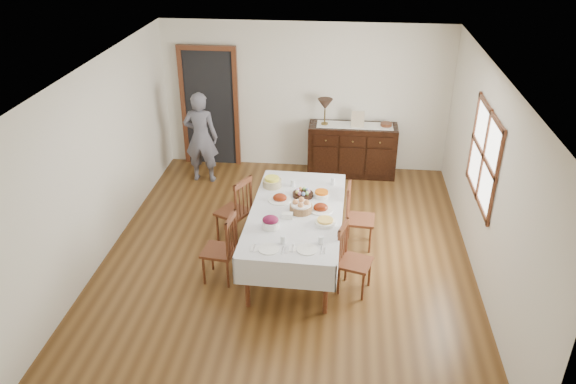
# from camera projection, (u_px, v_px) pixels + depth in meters

# --- Properties ---
(ground) EXTENTS (6.00, 6.00, 0.00)m
(ground) POSITION_uv_depth(u_px,v_px,m) (287.00, 256.00, 7.77)
(ground) COLOR brown
(room_shell) EXTENTS (5.02, 6.02, 2.65)m
(room_shell) POSITION_uv_depth(u_px,v_px,m) (280.00, 134.00, 7.39)
(room_shell) COLOR white
(room_shell) RESTS_ON ground
(dining_table) EXTENTS (1.24, 2.36, 0.80)m
(dining_table) POSITION_uv_depth(u_px,v_px,m) (296.00, 217.00, 7.31)
(dining_table) COLOR silver
(dining_table) RESTS_ON ground
(chair_left_near) EXTENTS (0.44, 0.44, 0.95)m
(chair_left_near) POSITION_uv_depth(u_px,v_px,m) (222.00, 248.00, 7.09)
(chair_left_near) COLOR #5A2D19
(chair_left_near) RESTS_ON ground
(chair_left_far) EXTENTS (0.55, 0.55, 1.00)m
(chair_left_far) POSITION_uv_depth(u_px,v_px,m) (236.00, 209.00, 7.90)
(chair_left_far) COLOR #5A2D19
(chair_left_far) RESTS_ON ground
(chair_right_near) EXTENTS (0.48, 0.48, 0.92)m
(chair_right_near) POSITION_uv_depth(u_px,v_px,m) (352.00, 258.00, 6.90)
(chair_right_near) COLOR #5A2D19
(chair_right_near) RESTS_ON ground
(chair_right_far) EXTENTS (0.42, 0.42, 0.94)m
(chair_right_far) POSITION_uv_depth(u_px,v_px,m) (357.00, 216.00, 7.80)
(chair_right_far) COLOR #5A2D19
(chair_right_far) RESTS_ON ground
(sideboard) EXTENTS (1.53, 0.55, 0.92)m
(sideboard) POSITION_uv_depth(u_px,v_px,m) (352.00, 150.00, 9.87)
(sideboard) COLOR black
(sideboard) RESTS_ON ground
(person) EXTENTS (0.54, 0.35, 1.69)m
(person) POSITION_uv_depth(u_px,v_px,m) (201.00, 134.00, 9.48)
(person) COLOR slate
(person) RESTS_ON ground
(bread_basket) EXTENTS (0.29, 0.29, 0.17)m
(bread_basket) POSITION_uv_depth(u_px,v_px,m) (301.00, 207.00, 7.23)
(bread_basket) COLOR brown
(bread_basket) RESTS_ON dining_table
(egg_basket) EXTENTS (0.28, 0.28, 0.10)m
(egg_basket) POSITION_uv_depth(u_px,v_px,m) (303.00, 194.00, 7.61)
(egg_basket) COLOR black
(egg_basket) RESTS_ON dining_table
(ham_platter_a) EXTENTS (0.32, 0.32, 0.11)m
(ham_platter_a) POSITION_uv_depth(u_px,v_px,m) (280.00, 198.00, 7.51)
(ham_platter_a) COLOR white
(ham_platter_a) RESTS_ON dining_table
(ham_platter_b) EXTENTS (0.32, 0.32, 0.11)m
(ham_platter_b) POSITION_uv_depth(u_px,v_px,m) (321.00, 208.00, 7.28)
(ham_platter_b) COLOR white
(ham_platter_b) RESTS_ON dining_table
(beet_bowl) EXTENTS (0.22, 0.22, 0.16)m
(beet_bowl) POSITION_uv_depth(u_px,v_px,m) (271.00, 222.00, 6.88)
(beet_bowl) COLOR white
(beet_bowl) RESTS_ON dining_table
(carrot_bowl) EXTENTS (0.21, 0.21, 0.09)m
(carrot_bowl) POSITION_uv_depth(u_px,v_px,m) (321.00, 194.00, 7.59)
(carrot_bowl) COLOR white
(carrot_bowl) RESTS_ON dining_table
(pineapple_bowl) EXTENTS (0.27, 0.27, 0.14)m
(pineapple_bowl) POSITION_uv_depth(u_px,v_px,m) (272.00, 182.00, 7.86)
(pineapple_bowl) COLOR tan
(pineapple_bowl) RESTS_ON dining_table
(casserole_dish) EXTENTS (0.26, 0.26, 0.07)m
(casserole_dish) POSITION_uv_depth(u_px,v_px,m) (325.00, 222.00, 6.96)
(casserole_dish) COLOR white
(casserole_dish) RESTS_ON dining_table
(butter_dish) EXTENTS (0.14, 0.09, 0.07)m
(butter_dish) POSITION_uv_depth(u_px,v_px,m) (287.00, 216.00, 7.10)
(butter_dish) COLOR white
(butter_dish) RESTS_ON dining_table
(setting_left) EXTENTS (0.42, 0.31, 0.10)m
(setting_left) POSITION_uv_depth(u_px,v_px,m) (273.00, 246.00, 6.51)
(setting_left) COLOR white
(setting_left) RESTS_ON dining_table
(setting_right) EXTENTS (0.42, 0.31, 0.10)m
(setting_right) POSITION_uv_depth(u_px,v_px,m) (311.00, 246.00, 6.50)
(setting_right) COLOR white
(setting_right) RESTS_ON dining_table
(glass_far_a) EXTENTS (0.07, 0.07, 0.10)m
(glass_far_a) POSITION_uv_depth(u_px,v_px,m) (293.00, 183.00, 7.87)
(glass_far_a) COLOR white
(glass_far_a) RESTS_ON dining_table
(glass_far_b) EXTENTS (0.06, 0.06, 0.10)m
(glass_far_b) POSITION_uv_depth(u_px,v_px,m) (333.00, 181.00, 7.91)
(glass_far_b) COLOR white
(glass_far_b) RESTS_ON dining_table
(runner) EXTENTS (1.30, 0.35, 0.01)m
(runner) POSITION_uv_depth(u_px,v_px,m) (355.00, 125.00, 9.66)
(runner) COLOR white
(runner) RESTS_ON sideboard
(table_lamp) EXTENTS (0.26, 0.26, 0.46)m
(table_lamp) POSITION_uv_depth(u_px,v_px,m) (325.00, 105.00, 9.53)
(table_lamp) COLOR brown
(table_lamp) RESTS_ON sideboard
(picture_frame) EXTENTS (0.22, 0.08, 0.28)m
(picture_frame) POSITION_uv_depth(u_px,v_px,m) (358.00, 119.00, 9.52)
(picture_frame) COLOR tan
(picture_frame) RESTS_ON sideboard
(deco_bowl) EXTENTS (0.20, 0.20, 0.06)m
(deco_bowl) POSITION_uv_depth(u_px,v_px,m) (386.00, 125.00, 9.61)
(deco_bowl) COLOR #5A2D19
(deco_bowl) RESTS_ON sideboard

